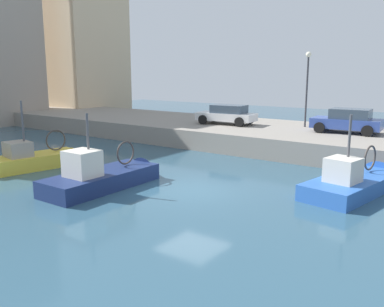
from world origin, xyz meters
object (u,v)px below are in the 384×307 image
fishing_boat_blue (357,188)px  fishing_boat_yellow (40,165)px  parked_car_white (227,114)px  fishing_boat_navy (108,183)px  parked_car_blue (348,121)px  quay_streetlamp (307,77)px

fishing_boat_blue → fishing_boat_yellow: bearing=110.0°
fishing_boat_blue → parked_car_white: bearing=55.8°
fishing_boat_navy → parked_car_white: size_ratio=1.43×
fishing_boat_navy → parked_car_blue: 14.88m
quay_streetlamp → fishing_boat_navy: bearing=168.6°
parked_car_blue → quay_streetlamp: bearing=69.4°
fishing_boat_yellow → parked_car_blue: fishing_boat_yellow is taller
fishing_boat_yellow → fishing_boat_navy: size_ratio=0.94×
fishing_boat_blue → parked_car_blue: bearing=19.1°
fishing_boat_yellow → quay_streetlamp: 17.13m
fishing_boat_blue → fishing_boat_navy: fishing_boat_blue is taller
fishing_boat_blue → fishing_boat_navy: 10.35m
fishing_boat_yellow → quay_streetlamp: (14.28, -8.40, 4.35)m
fishing_boat_navy → parked_car_blue: size_ratio=1.48×
fishing_boat_navy → parked_car_white: 13.05m
quay_streetlamp → fishing_boat_yellow: bearing=149.5°
parked_car_white → parked_car_blue: parked_car_blue is taller
fishing_boat_yellow → parked_car_white: fishing_boat_yellow is taller
fishing_boat_yellow → quay_streetlamp: bearing=-30.5°
fishing_boat_navy → fishing_boat_yellow: bearing=86.1°
fishing_boat_navy → quay_streetlamp: size_ratio=1.24×
fishing_boat_yellow → parked_car_white: bearing=-15.9°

